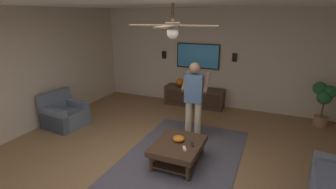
{
  "coord_description": "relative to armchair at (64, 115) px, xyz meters",
  "views": [
    {
      "loc": [
        -3.36,
        -1.7,
        2.56
      ],
      "look_at": [
        0.64,
        0.01,
        1.19
      ],
      "focal_mm": 27.45,
      "sensor_mm": 36.0,
      "label": 1
    }
  ],
  "objects": [
    {
      "name": "media_console",
      "position": [
        2.54,
        -2.39,
        -0.0
      ],
      "size": [
        0.45,
        1.7,
        0.55
      ],
      "rotation": [
        0.0,
        0.0,
        3.14
      ],
      "color": "#422B1C",
      "rests_on": "ground"
    },
    {
      "name": "ceiling_fan",
      "position": [
        -0.95,
        -3.13,
        2.1
      ],
      "size": [
        1.2,
        1.21,
        0.46
      ],
      "color": "#4C3828"
    },
    {
      "name": "potted_plant_tall",
      "position": [
        2.38,
        -5.54,
        0.45
      ],
      "size": [
        0.44,
        0.5,
        1.06
      ],
      "color": "#9E6B4C",
      "rests_on": "ground"
    },
    {
      "name": "area_rug",
      "position": [
        -0.24,
        -3.05,
        -0.27
      ],
      "size": [
        3.1,
        2.03,
        0.01
      ],
      "primitive_type": "cube",
      "color": "#514C56",
      "rests_on": "ground"
    },
    {
      "name": "wall_back_tv",
      "position": [
        2.87,
        -2.76,
        1.08
      ],
      "size": [
        0.1,
        6.74,
        2.71
      ],
      "primitive_type": "cube",
      "color": "#C6B299",
      "rests_on": "ground"
    },
    {
      "name": "wall_side_far",
      "position": [
        -0.85,
        0.56,
        1.08
      ],
      "size": [
        7.53,
        0.1,
        2.71
      ],
      "primitive_type": "cube",
      "color": "#C6B299",
      "rests_on": "ground"
    },
    {
      "name": "wall_speaker_right",
      "position": [
        2.79,
        -1.34,
        1.11
      ],
      "size": [
        0.06,
        0.12,
        0.22
      ],
      "primitive_type": "cube",
      "color": "black"
    },
    {
      "name": "wall_speaker_left",
      "position": [
        2.79,
        -3.41,
        1.16
      ],
      "size": [
        0.06,
        0.12,
        0.22
      ],
      "primitive_type": "cube",
      "color": "black"
    },
    {
      "name": "armchair",
      "position": [
        0.0,
        0.0,
        0.0
      ],
      "size": [
        0.89,
        0.89,
        0.82
      ],
      "rotation": [
        0.0,
        0.0,
        -1.68
      ],
      "color": "slate",
      "rests_on": "ground"
    },
    {
      "name": "remote_black",
      "position": [
        -0.41,
        -3.29,
        0.13
      ],
      "size": [
        0.15,
        0.1,
        0.02
      ],
      "primitive_type": "cube",
      "rotation": [
        0.0,
        0.0,
        0.42
      ],
      "color": "black",
      "rests_on": "coffee_table"
    },
    {
      "name": "coffee_table",
      "position": [
        -0.44,
        -3.05,
        0.02
      ],
      "size": [
        1.0,
        0.8,
        0.4
      ],
      "color": "#422B1C",
      "rests_on": "ground"
    },
    {
      "name": "person_standing",
      "position": [
        0.62,
        -2.98,
        0.65
      ],
      "size": [
        0.57,
        0.57,
        1.64
      ],
      "rotation": [
        0.0,
        0.0,
        0.09
      ],
      "color": "#C6B793",
      "rests_on": "ground"
    },
    {
      "name": "ground_plane",
      "position": [
        -0.85,
        -2.76,
        -0.28
      ],
      "size": [
        8.8,
        8.8,
        0.0
      ],
      "primitive_type": "plane",
      "color": "olive"
    },
    {
      "name": "tv",
      "position": [
        2.78,
        -2.39,
        1.14
      ],
      "size": [
        0.05,
        1.24,
        0.7
      ],
      "rotation": [
        0.0,
        0.0,
        3.14
      ],
      "color": "black"
    },
    {
      "name": "remote_white",
      "position": [
        -0.6,
        -3.22,
        0.13
      ],
      "size": [
        0.15,
        0.11,
        0.02
      ],
      "primitive_type": "cube",
      "rotation": [
        0.0,
        0.0,
        3.64
      ],
      "color": "white",
      "rests_on": "coffee_table"
    },
    {
      "name": "vase_round",
      "position": [
        2.56,
        -1.94,
        0.38
      ],
      "size": [
        0.22,
        0.22,
        0.22
      ],
      "primitive_type": "sphere",
      "color": "orange",
      "rests_on": "media_console"
    },
    {
      "name": "bowl",
      "position": [
        -0.36,
        -3.03,
        0.17
      ],
      "size": [
        0.21,
        0.21,
        0.09
      ],
      "primitive_type": "ellipsoid",
      "color": "orange",
      "rests_on": "coffee_table"
    }
  ]
}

